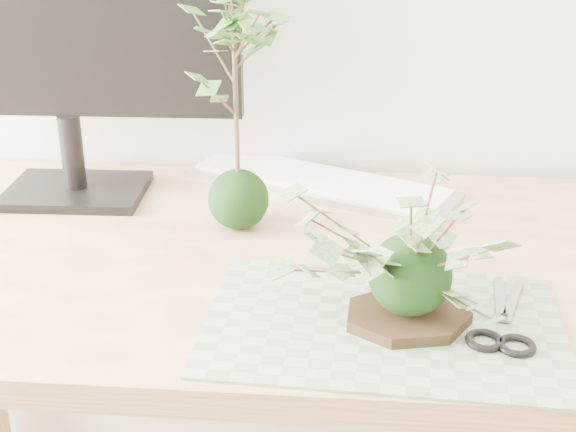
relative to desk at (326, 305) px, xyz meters
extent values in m
cube|color=beige|center=(0.00, 0.00, 0.07)|extent=(1.60, 0.70, 0.04)
cube|color=slate|center=(0.08, -0.19, 0.09)|extent=(0.46, 0.32, 0.00)
cylinder|color=black|center=(0.11, -0.19, 0.10)|extent=(0.20, 0.20, 0.01)
sphere|color=black|center=(0.11, -0.19, 0.16)|extent=(0.10, 0.10, 0.10)
sphere|color=black|center=(-0.14, 0.08, 0.14)|extent=(0.10, 0.10, 0.10)
cylinder|color=#4A3522|center=(-0.14, 0.08, 0.28)|extent=(0.01, 0.01, 0.24)
cube|color=#B1B1B3|center=(-0.02, 0.27, 0.09)|extent=(0.51, 0.34, 0.01)
cube|color=white|center=(-0.02, 0.27, 0.10)|extent=(0.47, 0.30, 0.01)
cube|color=black|center=(-0.45, 0.19, 0.10)|extent=(0.24, 0.18, 0.02)
cylinder|color=black|center=(-0.45, 0.19, 0.17)|extent=(0.04, 0.04, 0.13)
cube|color=black|center=(-0.45, 0.20, 0.42)|extent=(0.59, 0.05, 0.38)
cube|color=gray|center=(0.22, -0.13, 0.09)|extent=(0.03, 0.12, 0.00)
cube|color=gray|center=(0.24, -0.13, 0.09)|extent=(0.05, 0.11, 0.00)
torus|color=black|center=(0.21, -0.24, 0.10)|extent=(0.06, 0.06, 0.01)
torus|color=black|center=(0.25, -0.24, 0.10)|extent=(0.06, 0.06, 0.01)
camera|label=1|loc=(0.03, -1.07, 0.62)|focal=50.00mm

